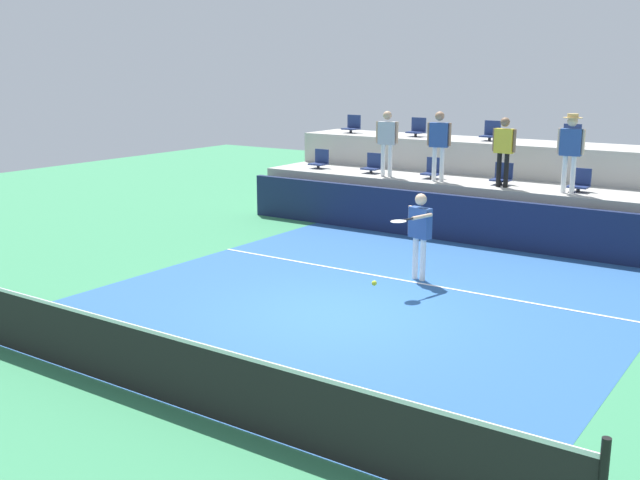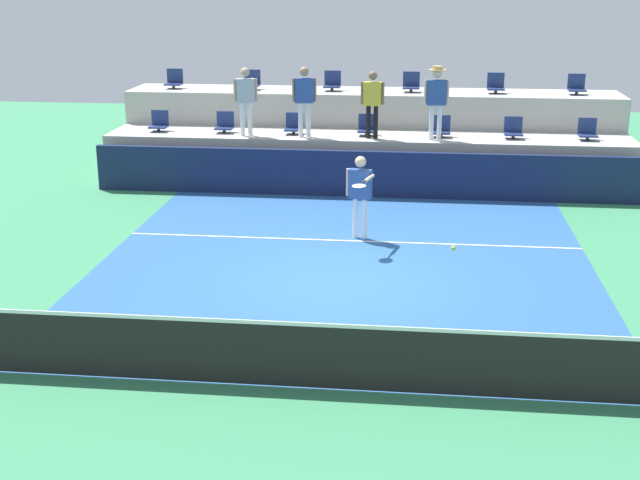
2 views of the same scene
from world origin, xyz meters
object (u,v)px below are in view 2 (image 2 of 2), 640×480
Objects in this scene: stadium_chair_lower_right at (513,130)px; stadium_chair_upper_left at (252,81)px; stadium_chair_upper_mid_left at (332,83)px; stadium_chair_upper_right at (496,85)px; stadium_chair_lower_mid_right at (441,128)px; tennis_player at (360,189)px; stadium_chair_lower_center at (367,127)px; stadium_chair_lower_mid_left at (294,125)px; stadium_chair_lower_far_right at (587,131)px; stadium_chair_lower_far_left at (159,123)px; stadium_chair_lower_left at (225,124)px; spectator_in_grey at (304,95)px; spectator_leaning_on_rail at (372,98)px; spectator_with_hat at (437,95)px; stadium_chair_upper_mid_right at (411,84)px; tennis_ball at (454,248)px; spectator_in_white at (246,95)px; stadium_chair_upper_far_right at (577,86)px; stadium_chair_upper_far_left at (174,80)px.

stadium_chair_upper_left reaches higher than stadium_chair_lower_right.
stadium_chair_upper_mid_left is 4.28m from stadium_chair_upper_right.
stadium_chair_lower_mid_right is 4.95m from tennis_player.
stadium_chair_upper_right is at bearing 29.12° from stadium_chair_lower_center.
stadium_chair_lower_far_right is (7.14, 0.00, 0.00)m from stadium_chair_lower_mid_left.
stadium_chair_lower_far_left and stadium_chair_lower_far_right have the same top height.
stadium_chair_lower_far_left and stadium_chair_lower_right have the same top height.
stadium_chair_upper_right is (-0.33, 1.80, 0.85)m from stadium_chair_lower_right.
stadium_chair_lower_left and stadium_chair_lower_mid_left have the same top height.
stadium_chair_lower_mid_left is at bearing 180.00° from stadium_chair_lower_mid_right.
spectator_in_grey reaches higher than stadium_chair_lower_center.
stadium_chair_lower_mid_left is 2.43m from stadium_chair_upper_left.
stadium_chair_lower_right is 1.00× the size of stadium_chair_upper_left.
stadium_chair_lower_center is (3.59, 0.00, 0.00)m from stadium_chair_lower_left.
spectator_in_grey reaches higher than spectator_leaning_on_rail.
stadium_chair_lower_far_right is 3.77m from spectator_with_hat.
stadium_chair_lower_mid_right and stadium_chair_lower_far_right have the same top height.
stadium_chair_upper_mid_right reaches higher than stadium_chair_lower_far_left.
stadium_chair_lower_far_left and stadium_chair_lower_mid_right have the same top height.
stadium_chair_upper_left is at bearing 128.09° from spectator_in_grey.
stadium_chair_lower_mid_right is 7.65× the size of tennis_ball.
spectator_in_white is at bearing -161.30° from stadium_chair_lower_mid_left.
stadium_chair_lower_center and stadium_chair_lower_right have the same top height.
stadium_chair_lower_far_left is 1.70m from stadium_chair_lower_left.
stadium_chair_upper_left is 4.26m from stadium_chair_upper_mid_right.
stadium_chair_lower_right is 3.21m from stadium_chair_upper_mid_right.
stadium_chair_upper_far_right is (3.46, 1.80, 0.85)m from stadium_chair_lower_mid_right.
stadium_chair_lower_right is 9.14m from stadium_chair_upper_far_left.
stadium_chair_lower_right is at bearing -79.66° from stadium_chair_upper_right.
stadium_chair_upper_mid_right is at bearing 60.01° from stadium_chair_lower_center.
stadium_chair_lower_left is 0.30× the size of spectator_with_hat.
stadium_chair_lower_center is 7.65× the size of tennis_ball.
stadium_chair_upper_mid_right reaches higher than stadium_chair_lower_left.
stadium_chair_upper_far_left is (-10.68, 1.80, 0.85)m from stadium_chair_lower_far_right.
tennis_player is at bearing -126.31° from stadium_chair_lower_right.
stadium_chair_lower_right is 6.58m from spectator_in_white.
stadium_chair_upper_mid_right is at bearing 0.00° from stadium_chair_upper_left.
stadium_chair_upper_right is 7.25m from tennis_player.
stadium_chair_lower_far_left is at bearing -87.77° from stadium_chair_upper_far_left.
spectator_leaning_on_rail is (1.65, 0.00, -0.06)m from spectator_in_grey.
stadium_chair_upper_right reaches higher than tennis_player.
stadium_chair_lower_far_left is 7.11m from stadium_chair_lower_mid_right.
stadium_chair_lower_mid_left is 1.00× the size of stadium_chair_upper_mid_left.
stadium_chair_upper_far_right is 7.65× the size of tennis_ball.
stadium_chair_upper_left is at bearing 155.94° from spectator_with_hat.
stadium_chair_upper_mid_right is at bearing 94.06° from tennis_ball.
stadium_chair_lower_center reaches higher than tennis_ball.
stadium_chair_lower_mid_right is 0.96m from spectator_with_hat.
stadium_chair_lower_far_right is 10.86m from stadium_chair_upper_far_left.
stadium_chair_upper_mid_right is at bearing 113.51° from stadium_chair_lower_mid_right.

